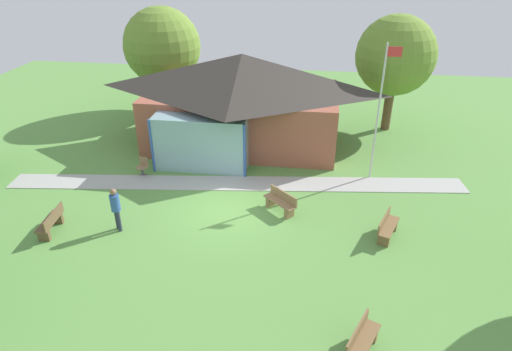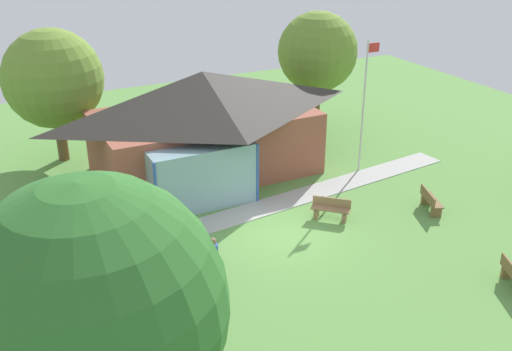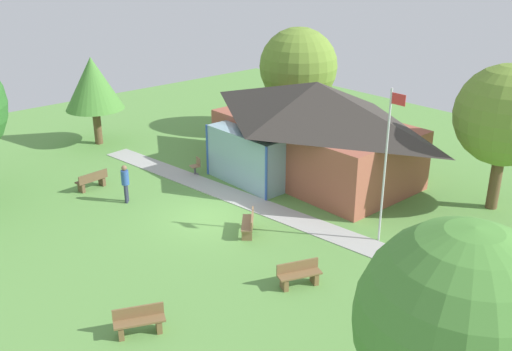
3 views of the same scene
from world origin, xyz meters
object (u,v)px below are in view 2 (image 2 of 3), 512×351
object	(u,v)px
bench_mid_left	(146,302)
bench_mid_right	(430,201)
flagpole	(364,102)
bench_rear_near_path	(331,209)
tree_behind_pavilion_right	(318,52)
pavilion	(204,122)
tree_lawn_corner	(93,309)
visitor_strolling_lawn	(213,258)
patio_chair_west	(152,221)
tree_behind_pavilion_left	(53,79)

from	to	relation	value
bench_mid_left	bench_mid_right	size ratio (longest dim) A/B	0.99
flagpole	bench_rear_near_path	world-z (taller)	flagpole
bench_rear_near_path	tree_behind_pavilion_right	size ratio (longest dim) A/B	0.22
pavilion	tree_lawn_corner	xyz separation A→B (m)	(-7.88, -14.02, 1.91)
flagpole	bench_mid_right	size ratio (longest dim) A/B	3.85
visitor_strolling_lawn	tree_lawn_corner	size ratio (longest dim) A/B	0.25
bench_mid_left	tree_behind_pavilion_right	bearing A→B (deg)	-53.85
patio_chair_west	pavilion	bearing A→B (deg)	-120.28
tree_behind_pavilion_left	bench_rear_near_path	bearing A→B (deg)	-53.18
flagpole	bench_mid_right	bearing A→B (deg)	-88.15
visitor_strolling_lawn	tree_lawn_corner	distance (m)	8.01
bench_rear_near_path	patio_chair_west	world-z (taller)	patio_chair_west
flagpole	tree_behind_pavilion_left	world-z (taller)	tree_behind_pavilion_left
pavilion	bench_mid_left	world-z (taller)	pavilion
tree_behind_pavilion_right	tree_lawn_corner	distance (m)	23.25
tree_lawn_corner	patio_chair_west	bearing A→B (deg)	67.79
tree_behind_pavilion_right	flagpole	bearing A→B (deg)	-102.56
bench_mid_right	tree_lawn_corner	distance (m)	16.35
bench_mid_left	tree_lawn_corner	bearing A→B (deg)	150.02
bench_rear_near_path	bench_mid_right	distance (m)	4.12
patio_chair_west	bench_rear_near_path	bearing A→B (deg)	174.11
bench_mid_right	tree_lawn_corner	xyz separation A→B (m)	(-14.48, -6.49, 3.95)
bench_mid_left	bench_mid_right	xyz separation A→B (m)	(12.18, 1.37, 0.00)
bench_rear_near_path	visitor_strolling_lawn	distance (m)	6.24
bench_rear_near_path	tree_behind_pavilion_left	bearing A→B (deg)	-10.02
bench_mid_left	visitor_strolling_lawn	bearing A→B (deg)	-85.21
pavilion	tree_lawn_corner	size ratio (longest dim) A/B	1.52
bench_mid_right	patio_chair_west	bearing A→B (deg)	-86.37
bench_rear_near_path	visitor_strolling_lawn	world-z (taller)	visitor_strolling_lawn
bench_rear_near_path	tree_behind_pavilion_left	distance (m)	14.04
bench_mid_right	tree_behind_pavilion_left	world-z (taller)	tree_behind_pavilion_left
bench_mid_left	tree_behind_pavilion_left	world-z (taller)	tree_behind_pavilion_left
tree_lawn_corner	tree_behind_pavilion_left	distance (m)	18.72
tree_behind_pavilion_right	visitor_strolling_lawn	bearing A→B (deg)	-133.50
bench_mid_right	patio_chair_west	size ratio (longest dim) A/B	1.81
flagpole	tree_behind_pavilion_right	size ratio (longest dim) A/B	0.96
pavilion	bench_mid_left	bearing A→B (deg)	-122.11
tree_lawn_corner	visitor_strolling_lawn	bearing A→B (deg)	49.94
tree_behind_pavilion_right	tree_behind_pavilion_left	size ratio (longest dim) A/B	1.00
flagpole	bench_mid_right	world-z (taller)	flagpole
patio_chair_west	visitor_strolling_lawn	bearing A→B (deg)	111.36
bench_mid_right	tree_lawn_corner	size ratio (longest dim) A/B	0.22
patio_chair_west	tree_behind_pavilion_right	xyz separation A→B (m)	(11.66, 7.32, 3.72)
visitor_strolling_lawn	tree_behind_pavilion_right	bearing A→B (deg)	-89.73
tree_lawn_corner	flagpole	bearing A→B (deg)	37.70
visitor_strolling_lawn	tree_behind_pavilion_right	xyz separation A→B (m)	(11.00, 11.59, 3.11)
bench_mid_left	tree_behind_pavilion_left	size ratio (longest dim) A/B	0.25
bench_mid_left	tree_lawn_corner	world-z (taller)	tree_lawn_corner
pavilion	tree_behind_pavilion_left	size ratio (longest dim) A/B	1.68
bench_mid_left	visitor_strolling_lawn	xyz separation A→B (m)	(2.39, 0.45, 0.62)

